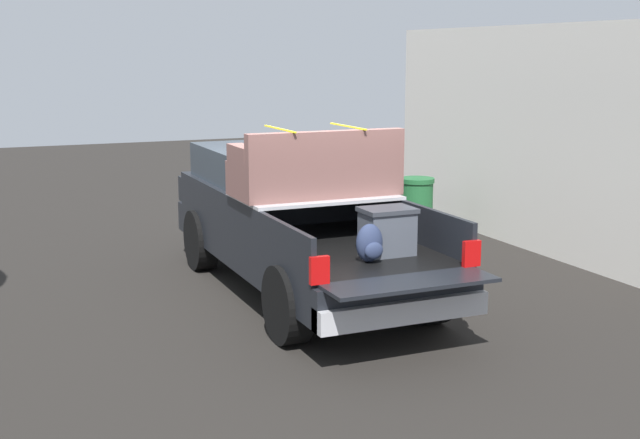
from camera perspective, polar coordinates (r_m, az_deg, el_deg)
name	(u,v)px	position (r m, az deg, el deg)	size (l,w,h in m)	color
ground_plane	(302,293)	(11.19, -1.22, -4.98)	(40.00, 40.00, 0.00)	black
pickup_truck	(292,216)	(11.29, -1.92, 0.22)	(6.05, 2.06, 2.23)	black
building_facade	(549,140)	(13.67, 15.22, 5.20)	(8.57, 0.36, 3.56)	silver
trash_can	(417,205)	(14.84, 6.56, 0.96)	(0.60, 0.60, 0.98)	#1E592D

